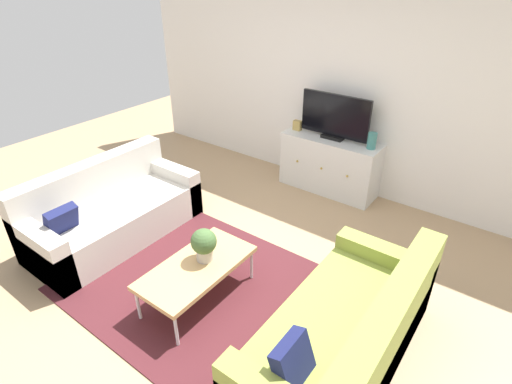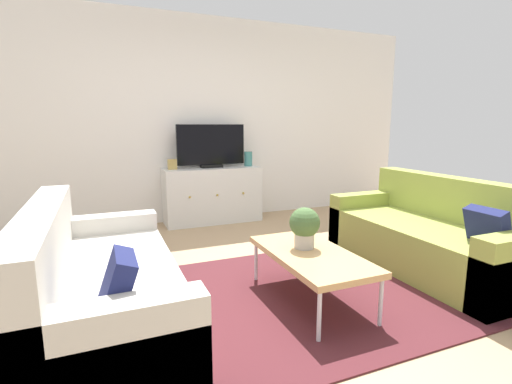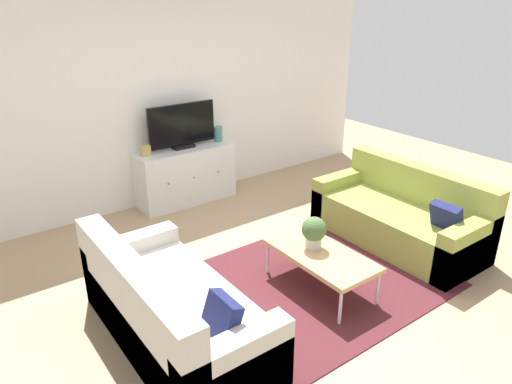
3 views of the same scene
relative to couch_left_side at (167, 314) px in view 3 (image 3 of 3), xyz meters
The scene contains 11 objects.
ground_plane 1.47m from the couch_left_side, ahead, with size 10.00×10.00×0.00m, color tan.
wall_back 3.20m from the couch_left_side, 61.60° to the left, with size 6.40×0.12×2.70m, color white.
area_rug 1.46m from the couch_left_side, ahead, with size 2.50×1.90×0.01m, color #4C1E23.
couch_left_side is the anchor object (origin of this frame).
couch_right_side 2.87m from the couch_left_side, ahead, with size 0.85×1.85×0.82m.
coffee_table 1.49m from the couch_left_side, ahead, with size 0.54×1.06×0.38m.
potted_plant 1.51m from the couch_left_side, ahead, with size 0.23×0.23×0.31m.
tv_console 2.79m from the couch_left_side, 58.34° to the left, with size 1.28×0.47×0.74m.
flat_screen_tv 2.90m from the couch_left_side, 58.56° to the left, with size 0.91×0.16×0.57m.
glass_vase 3.14m from the couch_left_side, 50.13° to the left, with size 0.11×0.11×0.20m, color teal.
mantel_clock 2.61m from the couch_left_side, 68.31° to the left, with size 0.11×0.07×0.13m, color tan.
Camera 3 is at (-2.66, -2.94, 2.58)m, focal length 33.24 mm.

